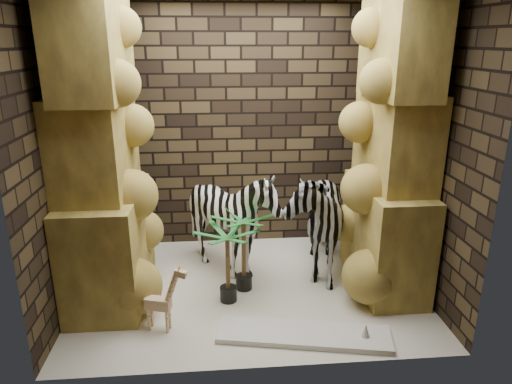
{
  "coord_description": "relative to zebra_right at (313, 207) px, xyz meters",
  "views": [
    {
      "loc": [
        -0.31,
        -4.3,
        2.5
      ],
      "look_at": [
        0.08,
        0.15,
        1.02
      ],
      "focal_mm": 32.41,
      "sensor_mm": 36.0,
      "label": 1
    }
  ],
  "objects": [
    {
      "name": "wall_back",
      "position": [
        -0.73,
        0.85,
        0.76
      ],
      "size": [
        3.5,
        0.0,
        3.5
      ],
      "primitive_type": "plane",
      "rotation": [
        1.57,
        0.0,
        0.0
      ],
      "color": "black",
      "rests_on": "ground"
    },
    {
      "name": "wall_left",
      "position": [
        -2.48,
        -0.4,
        0.76
      ],
      "size": [
        0.0,
        3.0,
        3.0
      ],
      "primitive_type": "plane",
      "rotation": [
        1.57,
        0.0,
        1.57
      ],
      "color": "black",
      "rests_on": "ground"
    },
    {
      "name": "giraffe_toy",
      "position": [
        -1.6,
        -1.05,
        -0.4
      ],
      "size": [
        0.36,
        0.21,
        0.67
      ],
      "primitive_type": null,
      "rotation": [
        0.0,
        0.0,
        -0.29
      ],
      "color": "#F9CF99",
      "rests_on": "floor"
    },
    {
      "name": "floor",
      "position": [
        -0.73,
        -0.4,
        -0.74
      ],
      "size": [
        3.5,
        3.5,
        0.0
      ],
      "primitive_type": "plane",
      "color": "beige",
      "rests_on": "ground"
    },
    {
      "name": "zebra_left",
      "position": [
        -0.89,
        -0.03,
        -0.17
      ],
      "size": [
        1.07,
        1.3,
        1.13
      ],
      "primitive_type": "imported",
      "rotation": [
        0.0,
        0.0,
        -0.05
      ],
      "color": "white",
      "rests_on": "floor"
    },
    {
      "name": "surfboard",
      "position": [
        -0.32,
        -1.28,
        -0.71
      ],
      "size": [
        1.56,
        0.66,
        0.05
      ],
      "primitive_type": "cube",
      "rotation": [
        0.0,
        0.0,
        -0.2
      ],
      "color": "white",
      "rests_on": "floor"
    },
    {
      "name": "palm_front",
      "position": [
        -0.79,
        -0.4,
        -0.31
      ],
      "size": [
        0.36,
        0.36,
        0.85
      ],
      "primitive_type": null,
      "color": "#13611D",
      "rests_on": "floor"
    },
    {
      "name": "rock_pillar_left",
      "position": [
        -2.13,
        -0.4,
        0.76
      ],
      "size": [
        0.68,
        1.3,
        3.0
      ],
      "primitive_type": null,
      "color": "gold",
      "rests_on": "floor"
    },
    {
      "name": "palm_back",
      "position": [
        -0.96,
        -0.62,
        -0.35
      ],
      "size": [
        0.36,
        0.36,
        0.78
      ],
      "primitive_type": null,
      "color": "#13611D",
      "rests_on": "floor"
    },
    {
      "name": "wall_front",
      "position": [
        -0.73,
        -1.65,
        0.76
      ],
      "size": [
        3.5,
        0.0,
        3.5
      ],
      "primitive_type": "plane",
      "rotation": [
        -1.57,
        0.0,
        0.0
      ],
      "color": "black",
      "rests_on": "ground"
    },
    {
      "name": "rock_pillar_right",
      "position": [
        0.69,
        -0.4,
        0.76
      ],
      "size": [
        0.58,
        1.25,
        3.0
      ],
      "primitive_type": null,
      "color": "gold",
      "rests_on": "floor"
    },
    {
      "name": "wall_right",
      "position": [
        1.02,
        -0.4,
        0.76
      ],
      "size": [
        0.0,
        3.0,
        3.0
      ],
      "primitive_type": "plane",
      "rotation": [
        1.57,
        0.0,
        -1.57
      ],
      "color": "black",
      "rests_on": "ground"
    },
    {
      "name": "zebra_right",
      "position": [
        0.0,
        0.0,
        0.0
      ],
      "size": [
        0.85,
        1.33,
        1.48
      ],
      "primitive_type": "imported",
      "rotation": [
        0.0,
        0.0,
        -0.14
      ],
      "color": "white",
      "rests_on": "floor"
    }
  ]
}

